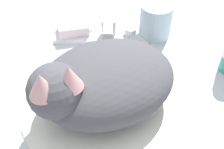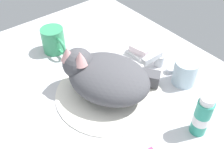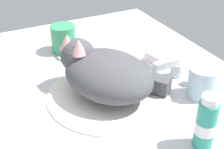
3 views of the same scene
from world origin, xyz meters
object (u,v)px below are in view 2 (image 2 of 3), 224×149
rinse_cup (185,72)px  cat (105,75)px  faucet (157,60)px  toothpaste_bottle (202,116)px  soap_bar (141,49)px  coffee_mug (54,40)px

rinse_cup → cat: bearing=-118.8°
faucet → rinse_cup: 11.14cm
faucet → toothpaste_bottle: bearing=-23.1°
soap_bar → toothpaste_bottle: bearing=-18.2°
coffee_mug → toothpaste_bottle: (55.72, 11.77, 1.50)cm
soap_bar → faucet: bearing=-1.2°
cat → soap_bar: (-6.99, 21.68, -4.38)cm
coffee_mug → rinse_cup: size_ratio=1.49×
rinse_cup → toothpaste_bottle: 19.25cm
rinse_cup → toothpaste_bottle: bearing=-38.8°
rinse_cup → soap_bar: size_ratio=1.19×
coffee_mug → toothpaste_bottle: 56.97cm
faucet → cat: (-1.32, -21.50, 4.23)cm
faucet → cat: bearing=-93.5°
coffee_mug → rinse_cup: 47.22cm
rinse_cup → coffee_mug: bearing=-149.8°
cat → coffee_mug: cat is taller
faucet → soap_bar: bearing=178.8°
toothpaste_bottle → rinse_cup: bearing=141.2°
faucet → soap_bar: faucet is taller
cat → soap_bar: bearing=107.9°
rinse_cup → soap_bar: bearing=-177.8°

